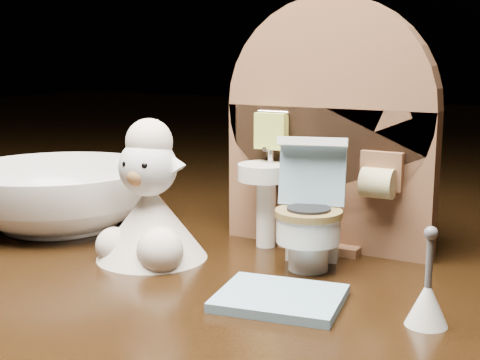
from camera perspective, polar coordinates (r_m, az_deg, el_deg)
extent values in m
cube|color=brown|center=(0.41, 7.52, 0.18)|extent=(0.13, 0.02, 0.09)
cylinder|color=brown|center=(0.40, 7.68, 6.19)|extent=(0.13, 0.02, 0.13)
cube|color=brown|center=(0.42, 7.38, -5.27)|extent=(0.05, 0.04, 0.01)
cylinder|color=white|center=(0.41, 2.24, -2.70)|extent=(0.01, 0.01, 0.04)
cylinder|color=white|center=(0.40, 2.07, 0.67)|extent=(0.03, 0.03, 0.01)
cylinder|color=silver|center=(0.41, 2.65, 2.25)|extent=(0.00, 0.00, 0.01)
cube|color=#B7C549|center=(0.41, 2.67, 4.19)|extent=(0.02, 0.01, 0.02)
cube|color=brown|center=(0.39, 11.99, 0.76)|extent=(0.02, 0.01, 0.02)
cylinder|color=tan|center=(0.38, 11.69, -0.26)|extent=(0.02, 0.02, 0.02)
cylinder|color=white|center=(0.37, 5.85, -6.38)|extent=(0.02, 0.02, 0.02)
cylinder|color=white|center=(0.37, 5.85, -4.17)|extent=(0.03, 0.03, 0.01)
cylinder|color=brown|center=(0.36, 5.88, -2.84)|extent=(0.04, 0.04, 0.00)
cube|color=white|center=(0.39, 6.24, -3.60)|extent=(0.03, 0.02, 0.04)
cube|color=#7BA4BB|center=(0.37, 6.22, 0.63)|extent=(0.04, 0.02, 0.04)
cube|color=white|center=(0.37, 6.21, 3.28)|extent=(0.04, 0.02, 0.01)
cylinder|color=#AECA3B|center=(0.38, 7.56, 0.36)|extent=(0.01, 0.01, 0.01)
cube|color=#7BA4BB|center=(0.33, 3.42, -10.04)|extent=(0.07, 0.06, 0.00)
cone|color=white|center=(0.31, 15.68, -10.05)|extent=(0.02, 0.02, 0.02)
cylinder|color=#59595B|center=(0.30, 15.86, -6.70)|extent=(0.00, 0.00, 0.02)
sphere|color=#59595B|center=(0.30, 15.99, -4.37)|extent=(0.01, 0.01, 0.01)
cone|color=beige|center=(0.39, -7.59, -3.53)|extent=(0.06, 0.06, 0.04)
sphere|color=beige|center=(0.37, -6.84, -5.98)|extent=(0.03, 0.03, 0.03)
sphere|color=beige|center=(0.39, -10.68, -5.53)|extent=(0.02, 0.02, 0.02)
sphere|color=silver|center=(0.38, -7.87, 1.10)|extent=(0.03, 0.03, 0.03)
sphere|color=#B17A46|center=(0.37, -8.77, 0.32)|extent=(0.01, 0.01, 0.01)
sphere|color=beige|center=(0.38, -7.76, 3.23)|extent=(0.03, 0.03, 0.03)
cone|color=silver|center=(0.39, -9.64, 1.91)|extent=(0.02, 0.01, 0.02)
cone|color=silver|center=(0.38, -5.73, 1.66)|extent=(0.02, 0.01, 0.02)
sphere|color=black|center=(0.37, -9.71, 1.32)|extent=(0.00, 0.00, 0.00)
sphere|color=black|center=(0.37, -8.13, 1.20)|extent=(0.00, 0.00, 0.00)
imported|color=white|center=(0.47, -15.19, -1.37)|extent=(0.15, 0.15, 0.04)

